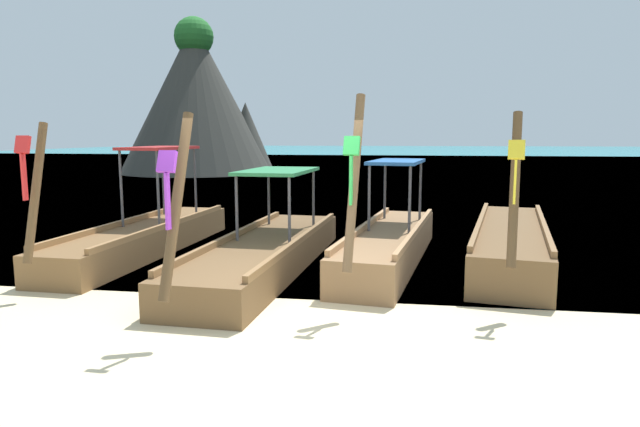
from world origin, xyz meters
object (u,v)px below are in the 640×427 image
Objects in this scene: longtail_boat_red_ribbon at (145,235)px; longtail_boat_green_ribbon at (390,243)px; longtail_boat_yellow_ribbon at (510,243)px; karst_rock at (199,100)px; longtail_boat_violet_ribbon at (266,251)px.

longtail_boat_green_ribbon reaches higher than longtail_boat_red_ribbon.
longtail_boat_yellow_ribbon is 0.68× the size of karst_rock.
longtail_boat_red_ribbon is at bearing -177.54° from longtail_boat_yellow_ribbon.
longtail_boat_green_ribbon is (2.10, 0.81, 0.04)m from longtail_boat_violet_ribbon.
longtail_boat_violet_ribbon is (2.70, -0.99, -0.02)m from longtail_boat_red_ribbon.
karst_rock is at bearing 122.35° from longtail_boat_yellow_ribbon.
longtail_boat_yellow_ribbon is (7.01, 0.30, -0.00)m from longtail_boat_red_ribbon.
longtail_boat_violet_ribbon is at bearing -67.03° from karst_rock.
longtail_boat_violet_ribbon reaches higher than longtail_boat_red_ribbon.
longtail_boat_yellow_ribbon reaches higher than longtail_boat_red_ribbon.
longtail_boat_green_ribbon is at bearing -167.76° from longtail_boat_yellow_ribbon.
longtail_boat_green_ribbon reaches higher than longtail_boat_yellow_ribbon.
longtail_boat_green_ribbon is at bearing 21.18° from longtail_boat_violet_ribbon.
longtail_boat_violet_ribbon is 2.25m from longtail_boat_green_ribbon.
longtail_boat_yellow_ribbon is 27.73m from karst_rock.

